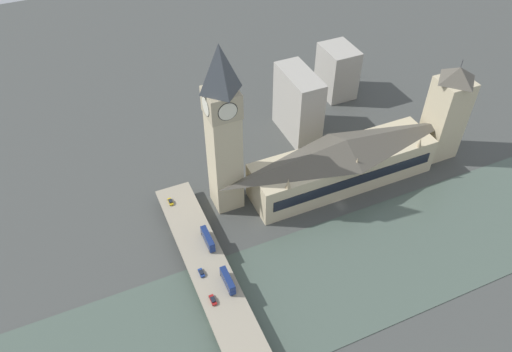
# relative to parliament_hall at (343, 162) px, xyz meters

# --- Properties ---
(ground_plane) EXTENTS (600.00, 600.00, 0.00)m
(ground_plane) POSITION_rel_parliament_hall_xyz_m (-14.22, 8.00, -13.18)
(ground_plane) COLOR #424442
(river_water) EXTENTS (56.14, 360.00, 0.30)m
(river_water) POSITION_rel_parliament_hall_xyz_m (-48.30, 8.00, -13.03)
(river_water) COLOR #47564C
(river_water) RESTS_ON ground_plane
(parliament_hall) EXTENTS (22.91, 91.56, 26.59)m
(parliament_hall) POSITION_rel_parliament_hall_xyz_m (0.00, 0.00, 0.00)
(parliament_hall) COLOR #C1B28E
(parliament_hall) RESTS_ON ground_plane
(clock_tower) EXTENTS (13.82, 13.82, 82.55)m
(clock_tower) POSITION_rel_parliament_hall_xyz_m (10.07, 56.08, 30.63)
(clock_tower) COLOR #C1B28E
(clock_tower) RESTS_ON ground_plane
(victoria_tower) EXTENTS (15.57, 15.57, 54.72)m
(victoria_tower) POSITION_rel_parliament_hall_xyz_m (0.05, -57.57, 12.18)
(victoria_tower) COLOR #C1B28E
(victoria_tower) RESTS_ON ground_plane
(road_bridge) EXTENTS (144.29, 16.19, 6.38)m
(road_bridge) POSITION_rel_parliament_hall_xyz_m (-48.30, 78.47, -8.00)
(road_bridge) COLOR gray
(road_bridge) RESTS_ON ground_plane
(double_decker_bus_lead) EXTENTS (11.98, 2.49, 4.89)m
(double_decker_bus_lead) POSITION_rel_parliament_hall_xyz_m (-15.13, 74.31, -4.10)
(double_decker_bus_lead) COLOR navy
(double_decker_bus_lead) RESTS_ON road_bridge
(double_decker_bus_rear) EXTENTS (11.30, 2.51, 5.05)m
(double_decker_bus_rear) POSITION_rel_parliament_hall_xyz_m (-38.03, 74.33, -4.04)
(double_decker_bus_rear) COLOR navy
(double_decker_bus_rear) RESTS_ON road_bridge
(car_northbound_mid) EXTENTS (4.73, 1.89, 1.38)m
(car_northbound_mid) POSITION_rel_parliament_hall_xyz_m (-42.67, 82.28, -6.10)
(car_northbound_mid) COLOR maroon
(car_northbound_mid) RESTS_ON road_bridge
(car_northbound_tail) EXTENTS (4.42, 1.78, 1.44)m
(car_northbound_tail) POSITION_rel_parliament_hall_xyz_m (13.93, 82.06, -6.08)
(car_northbound_tail) COLOR gold
(car_northbound_tail) RESTS_ON road_bridge
(car_southbound_lead) EXTENTS (4.20, 1.76, 1.36)m
(car_southbound_lead) POSITION_rel_parliament_hall_xyz_m (-29.03, 82.14, -6.12)
(car_southbound_lead) COLOR navy
(car_southbound_lead) RESTS_ON road_bridge
(city_block_west) EXTENTS (31.75, 14.29, 37.30)m
(city_block_west) POSITION_rel_parliament_hall_xyz_m (44.09, 1.82, 5.46)
(city_block_west) COLOR #A39E93
(city_block_west) RESTS_ON ground_plane
(city_block_center) EXTENTS (22.60, 17.57, 30.06)m
(city_block_center) POSITION_rel_parliament_hall_xyz_m (69.59, -37.59, 1.84)
(city_block_center) COLOR #A39E93
(city_block_center) RESTS_ON ground_plane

